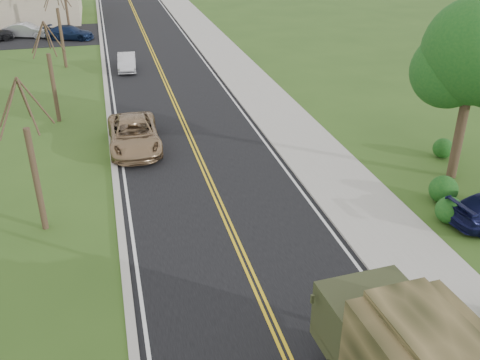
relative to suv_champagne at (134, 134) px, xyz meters
name	(u,v)px	position (x,y,z in m)	size (l,w,h in m)	color
road	(149,45)	(3.00, 23.03, -0.76)	(8.00, 120.00, 0.01)	black
curb_right	(194,41)	(7.15, 23.03, -0.70)	(0.30, 120.00, 0.12)	#9E998E
sidewalk_right	(213,40)	(8.90, 23.03, -0.71)	(3.20, 120.00, 0.10)	#9E998E
curb_left	(102,47)	(-1.15, 23.03, -0.71)	(0.30, 120.00, 0.10)	#9E998E
leafy_tree	(474,60)	(14.00, -6.96, 4.73)	(4.83, 4.50, 8.10)	#38281C
bare_tree_a	(34,168)	(-4.00, -6.97, 1.87)	(1.93, 2.26, 6.08)	#38281C
bare_tree_b	(53,80)	(-4.00, 5.03, 1.72)	(1.83, 2.14, 5.73)	#38281C
bare_tree_c	(61,31)	(-4.00, 17.03, 2.02)	(2.04, 2.39, 6.42)	#38281C
bare_tree_d	(66,8)	(-4.00, 29.03, 1.79)	(1.88, 2.20, 5.91)	#38281C
suv_champagne	(134,134)	(0.00, 0.00, 0.00)	(2.52, 5.47, 1.52)	#977855
sedan_silver	(127,62)	(0.58, 15.03, -0.14)	(1.31, 3.75, 1.24)	silver
lot_car_silver	(26,30)	(-7.91, 28.73, -0.08)	(1.44, 4.13, 1.36)	silver
lot_car_navy	(70,33)	(-3.93, 26.88, -0.12)	(1.80, 4.43, 1.29)	#101E3E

